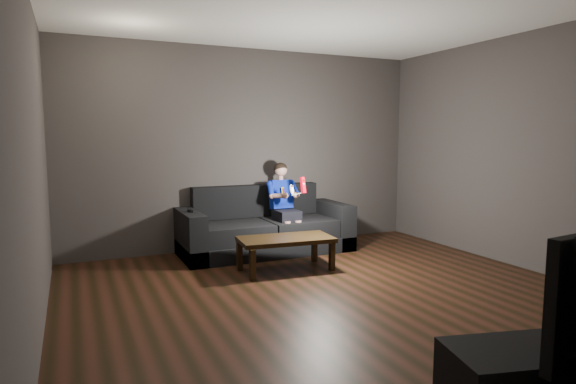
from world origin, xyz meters
name	(u,v)px	position (x,y,z in m)	size (l,w,h in m)	color
floor	(342,301)	(0.00, 0.00, 0.00)	(5.00, 5.00, 0.00)	black
back_wall	(249,149)	(0.00, 2.50, 1.35)	(5.00, 0.04, 2.70)	#403939
left_wall	(30,162)	(-2.50, 0.00, 1.35)	(0.04, 5.00, 2.70)	#403939
right_wall	(537,152)	(2.50, 0.00, 1.35)	(0.04, 5.00, 2.70)	#403939
ceiling	(346,0)	(0.00, 0.00, 2.70)	(5.00, 5.00, 0.02)	white
sofa	(265,230)	(0.06, 2.10, 0.28)	(2.23, 0.96, 0.86)	black
child	(284,198)	(0.31, 2.04, 0.71)	(0.43, 0.53, 1.05)	black
wii_remote_red	(303,185)	(0.39, 1.63, 0.92)	(0.07, 0.09, 0.21)	red
nunchuk_white	(292,190)	(0.24, 1.63, 0.87)	(0.08, 0.09, 0.14)	white
wii_remote_black	(190,211)	(-0.95, 2.02, 0.62)	(0.04, 0.14, 0.03)	black
coffee_table	(286,242)	(-0.06, 1.15, 0.33)	(1.10, 0.63, 0.38)	black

